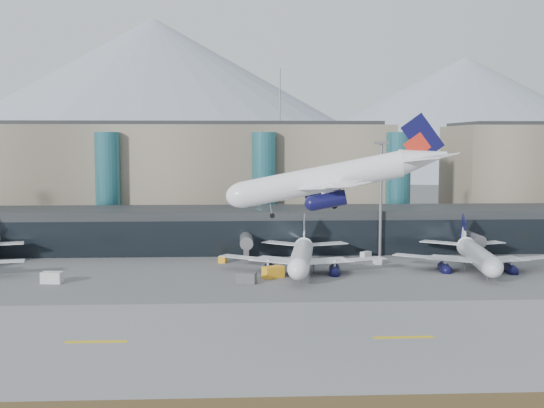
{
  "coord_description": "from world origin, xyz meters",
  "views": [
    {
      "loc": [
        -1.62,
        -101.6,
        25.87
      ],
      "look_at": [
        4.96,
        32.0,
        13.37
      ],
      "focal_mm": 45.0,
      "sensor_mm": 36.0,
      "label": 1
    }
  ],
  "objects_px": {
    "lightmast_mid": "(381,192)",
    "veh_h": "(273,272)",
    "jet_parked_right": "(474,248)",
    "veh_a": "(52,278)",
    "veh_d": "(366,255)",
    "veh_g": "(377,261)",
    "veh_b": "(223,259)",
    "veh_c": "(246,278)",
    "hero_jet": "(344,170)",
    "jet_parked_mid": "(302,249)"
  },
  "relations": [
    {
      "from": "lightmast_mid",
      "to": "jet_parked_right",
      "type": "relative_size",
      "value": 0.75
    },
    {
      "from": "jet_parked_right",
      "to": "veh_g",
      "type": "height_order",
      "value": "jet_parked_right"
    },
    {
      "from": "jet_parked_mid",
      "to": "veh_h",
      "type": "distance_m",
      "value": 10.1
    },
    {
      "from": "hero_jet",
      "to": "veh_b",
      "type": "height_order",
      "value": "hero_jet"
    },
    {
      "from": "veh_c",
      "to": "veh_g",
      "type": "height_order",
      "value": "veh_c"
    },
    {
      "from": "veh_a",
      "to": "veh_h",
      "type": "xyz_separation_m",
      "value": [
        40.47,
        2.87,
        0.06
      ]
    },
    {
      "from": "jet_parked_mid",
      "to": "jet_parked_right",
      "type": "height_order",
      "value": "jet_parked_mid"
    },
    {
      "from": "lightmast_mid",
      "to": "jet_parked_mid",
      "type": "xyz_separation_m",
      "value": [
        -19.01,
        -15.59,
        -10.15
      ]
    },
    {
      "from": "lightmast_mid",
      "to": "jet_parked_mid",
      "type": "bearing_deg",
      "value": -140.64
    },
    {
      "from": "hero_jet",
      "to": "veh_b",
      "type": "bearing_deg",
      "value": 115.14
    },
    {
      "from": "veh_c",
      "to": "veh_d",
      "type": "bearing_deg",
      "value": 59.77
    },
    {
      "from": "jet_parked_mid",
      "to": "veh_c",
      "type": "distance_m",
      "value": 16.85
    },
    {
      "from": "veh_d",
      "to": "hero_jet",
      "type": "bearing_deg",
      "value": -144.3
    },
    {
      "from": "jet_parked_right",
      "to": "veh_h",
      "type": "distance_m",
      "value": 41.89
    },
    {
      "from": "jet_parked_mid",
      "to": "veh_d",
      "type": "height_order",
      "value": "jet_parked_mid"
    },
    {
      "from": "lightmast_mid",
      "to": "veh_b",
      "type": "bearing_deg",
      "value": -169.77
    },
    {
      "from": "jet_parked_right",
      "to": "veh_h",
      "type": "relative_size",
      "value": 8.69
    },
    {
      "from": "jet_parked_right",
      "to": "veh_a",
      "type": "height_order",
      "value": "jet_parked_right"
    },
    {
      "from": "jet_parked_right",
      "to": "veh_a",
      "type": "relative_size",
      "value": 9.32
    },
    {
      "from": "veh_a",
      "to": "veh_b",
      "type": "bearing_deg",
      "value": 39.92
    },
    {
      "from": "lightmast_mid",
      "to": "hero_jet",
      "type": "xyz_separation_m",
      "value": [
        -17.21,
        -57.19,
        7.46
      ]
    },
    {
      "from": "veh_b",
      "to": "veh_h",
      "type": "height_order",
      "value": "veh_h"
    },
    {
      "from": "veh_a",
      "to": "veh_g",
      "type": "relative_size",
      "value": 1.63
    },
    {
      "from": "hero_jet",
      "to": "veh_g",
      "type": "bearing_deg",
      "value": 78.68
    },
    {
      "from": "hero_jet",
      "to": "jet_parked_right",
      "type": "bearing_deg",
      "value": 57.21
    },
    {
      "from": "veh_a",
      "to": "veh_c",
      "type": "height_order",
      "value": "veh_a"
    },
    {
      "from": "veh_g",
      "to": "veh_h",
      "type": "relative_size",
      "value": 0.57
    },
    {
      "from": "lightmast_mid",
      "to": "veh_g",
      "type": "xyz_separation_m",
      "value": [
        -2.56,
        -9.67,
        -13.76
      ]
    },
    {
      "from": "veh_b",
      "to": "veh_d",
      "type": "height_order",
      "value": "veh_d"
    },
    {
      "from": "veh_b",
      "to": "veh_c",
      "type": "height_order",
      "value": "veh_c"
    },
    {
      "from": "lightmast_mid",
      "to": "veh_d",
      "type": "bearing_deg",
      "value": -150.7
    },
    {
      "from": "lightmast_mid",
      "to": "veh_d",
      "type": "relative_size",
      "value": 10.52
    },
    {
      "from": "veh_c",
      "to": "hero_jet",
      "type": "bearing_deg",
      "value": -50.19
    },
    {
      "from": "jet_parked_right",
      "to": "veh_a",
      "type": "bearing_deg",
      "value": 104.62
    },
    {
      "from": "jet_parked_mid",
      "to": "jet_parked_right",
      "type": "distance_m",
      "value": 34.98
    },
    {
      "from": "jet_parked_right",
      "to": "veh_h",
      "type": "xyz_separation_m",
      "value": [
        -41.13,
        -7.33,
        -3.1
      ]
    },
    {
      "from": "hero_jet",
      "to": "veh_b",
      "type": "relative_size",
      "value": 13.3
    },
    {
      "from": "jet_parked_mid",
      "to": "jet_parked_right",
      "type": "bearing_deg",
      "value": -82.22
    },
    {
      "from": "veh_b",
      "to": "veh_c",
      "type": "xyz_separation_m",
      "value": [
        4.76,
        -21.35,
        0.29
      ]
    },
    {
      "from": "lightmast_mid",
      "to": "veh_h",
      "type": "distance_m",
      "value": 36.56
    },
    {
      "from": "veh_d",
      "to": "lightmast_mid",
      "type": "bearing_deg",
      "value": -11.1
    },
    {
      "from": "veh_c",
      "to": "lightmast_mid",
      "type": "bearing_deg",
      "value": 58.34
    },
    {
      "from": "veh_c",
      "to": "jet_parked_right",
      "type": "bearing_deg",
      "value": 30.53
    },
    {
      "from": "veh_c",
      "to": "veh_h",
      "type": "relative_size",
      "value": 0.9
    },
    {
      "from": "lightmast_mid",
      "to": "veh_h",
      "type": "bearing_deg",
      "value": -137.63
    },
    {
      "from": "veh_d",
      "to": "veh_c",
      "type": "bearing_deg",
      "value": -176.55
    },
    {
      "from": "jet_parked_mid",
      "to": "veh_a",
      "type": "bearing_deg",
      "value": 110.19
    },
    {
      "from": "lightmast_mid",
      "to": "veh_d",
      "type": "distance_m",
      "value": 14.32
    },
    {
      "from": "veh_d",
      "to": "veh_a",
      "type": "bearing_deg",
      "value": 160.59
    },
    {
      "from": "jet_parked_mid",
      "to": "veh_d",
      "type": "bearing_deg",
      "value": -40.83
    }
  ]
}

